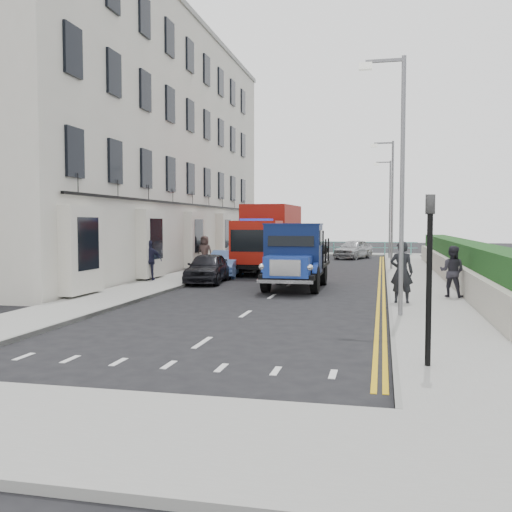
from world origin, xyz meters
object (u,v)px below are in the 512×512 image
Objects in this scene: bedford_lorry at (294,260)px; pedestrian_east_near at (402,272)px; lamp_far at (388,203)px; red_lorry at (269,237)px; lamp_mid at (390,197)px; parked_car_front at (208,268)px; lamp_near at (398,171)px.

pedestrian_east_near is at bearing -42.33° from bedford_lorry.
lamp_far reaches higher than red_lorry.
lamp_mid is 11.72m from parked_car_front.
lamp_near is 3.63× the size of pedestrian_east_near.
lamp_mid is at bearing -90.00° from lamp_far.
pedestrian_east_near is at bearing -89.46° from lamp_far.
red_lorry reaches higher than parked_car_front.
lamp_near is at bearing -63.93° from red_lorry.
bedford_lorry is at bearing 121.54° from lamp_near.
lamp_far is 3.63× the size of pedestrian_east_near.
lamp_far is at bearing 79.33° from bedford_lorry.
parked_car_front is at bearing -27.53° from pedestrian_east_near.
lamp_near reaches higher than pedestrian_east_near.
parked_car_front is at bearing -133.79° from lamp_mid.
red_lorry is at bearing -53.58° from pedestrian_east_near.
red_lorry reaches higher than bedford_lorry.
lamp_far is 20.50m from bedford_lorry.
pedestrian_east_near is at bearing -39.30° from parked_car_front.
lamp_mid reaches higher than parked_car_front.
pedestrian_east_near is at bearing 84.86° from lamp_near.
lamp_mid is at bearing 90.00° from lamp_near.
lamp_near is at bearing -90.00° from lamp_far.
parked_car_front is 1.99× the size of pedestrian_east_near.
lamp_far is at bearing 90.00° from lamp_mid.
lamp_near is 1.02× the size of red_lorry.
lamp_near is 11.57m from parked_car_front.
parked_car_front is at bearing 155.36° from bedford_lorry.
pedestrian_east_near is (0.22, 2.48, -2.91)m from lamp_near.
lamp_mid is 13.84m from pedestrian_east_near.
lamp_mid reaches higher than red_lorry.
bedford_lorry is 4.51m from parked_car_front.
pedestrian_east_near reaches higher than parked_car_front.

